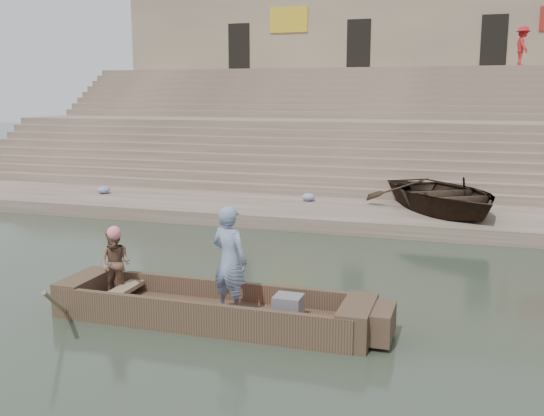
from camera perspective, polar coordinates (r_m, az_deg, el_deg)
The scene contains 14 objects.
ground at distance 12.06m, azimuth -2.71°, elevation -8.45°, with size 120.00×120.00×0.00m, color #293427.
lower_landing at distance 19.47m, azimuth 5.44°, elevation -0.53°, with size 32.00×4.00×0.40m, color gray.
mid_landing at distance 26.61m, azimuth 8.91°, elevation 4.98°, with size 32.00×3.00×2.80m, color gray.
upper_landing at distance 33.45m, azimuth 10.81°, elevation 8.10°, with size 32.00×3.00×5.20m, color gray.
ghat_steps at distance 28.24m, azimuth 9.45°, elevation 6.09°, with size 32.00×11.00×5.20m.
building_wall at distance 37.44m, azimuth 11.73°, elevation 12.91°, with size 32.00×5.07×11.20m.
main_rowboat at distance 10.96m, azimuth -5.60°, elevation -9.88°, with size 5.00×1.30×0.22m, color brown.
rowboat_trim at distance 10.81m, azimuth -4.62°, elevation -9.04°, with size 6.04×2.63×1.94m.
standing_man at distance 10.43m, azimuth -3.93°, elevation -4.86°, with size 0.68×0.45×1.87m, color navy.
rowing_man at distance 11.70m, azimuth -14.27°, elevation -5.00°, with size 0.62×0.48×1.27m, color #246C4A.
television at distance 10.41m, azimuth 1.46°, elevation -9.12°, with size 0.46×0.42×0.40m.
beached_rowboat at distance 19.28m, azimuth 15.53°, elevation 1.21°, with size 3.62×5.07×1.05m, color #2D2116.
pedestrian at distance 32.44m, azimuth 22.13°, elevation 13.68°, with size 1.19×0.68×1.84m, color #AD1D1D.
cloth_bundles at distance 20.05m, azimuth 6.55°, elevation 0.74°, with size 18.74×1.17×0.26m.
Camera 1 is at (3.97, -10.69, 3.93)m, focal length 40.76 mm.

